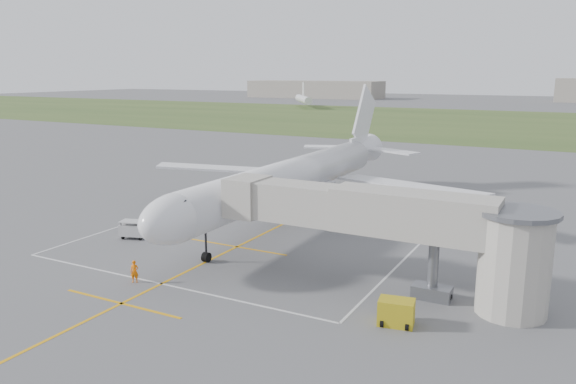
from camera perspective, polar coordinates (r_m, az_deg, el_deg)
The scene contains 11 objects.
ground at distance 58.06m, azimuth 0.18°, elevation -2.95°, with size 700.00×700.00×0.00m, color #5C5D5F.
grass_strip at distance 182.13m, azimuth 19.76°, elevation 6.63°, with size 700.00×120.00×0.02m, color #395224.
apron_markings at distance 53.18m, azimuth -2.75°, elevation -4.37°, with size 28.20×60.00×0.01m.
airliner at distance 57.74m, azimuth 0.53°, elevation 1.44°, with size 38.93×46.75×13.52m.
jet_bridge at distance 38.97m, azimuth 11.47°, elevation -3.50°, with size 23.40×5.00×7.20m.
gpu_unit at distance 35.37m, azimuth 10.94°, elevation -11.93°, with size 2.34×1.82×1.60m.
baggage_cart at distance 53.83m, azimuth -15.40°, elevation -3.68°, with size 2.66×2.03×1.64m.
ramp_worker_nose at distance 42.75m, azimuth -15.33°, elevation -7.80°, with size 0.61×0.40×1.66m, color orange.
ramp_worker_wing at distance 62.68m, azimuth -1.84°, elevation -1.01°, with size 0.84×0.65×1.73m, color red.
distant_hangars at distance 317.79m, azimuth 20.61°, elevation 9.53°, with size 345.00×49.00×12.00m.
distant_aircraft at distance 233.66m, azimuth 24.74°, elevation 8.17°, with size 211.17×51.70×8.85m.
Camera 1 is at (26.14, -49.61, 15.04)m, focal length 35.00 mm.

